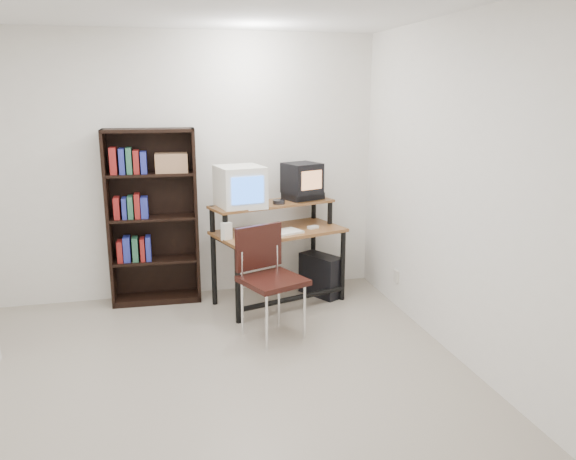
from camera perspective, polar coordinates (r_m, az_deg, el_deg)
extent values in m
cube|color=#AEA290|center=(4.15, -8.85, -15.75)|extent=(4.00, 4.00, 0.01)
cube|color=white|center=(5.65, -11.16, 6.19)|extent=(4.00, 0.01, 2.60)
cube|color=white|center=(1.78, -4.59, -10.59)|extent=(4.00, 0.01, 2.60)
cube|color=white|center=(4.31, 18.01, 3.40)|extent=(0.01, 4.00, 2.60)
cube|color=brown|center=(5.41, -0.94, -0.15)|extent=(1.35, 0.94, 0.03)
cube|color=brown|center=(5.46, -1.59, 2.67)|extent=(1.28, 0.71, 0.02)
cylinder|color=black|center=(5.03, -5.13, -5.58)|extent=(0.05, 0.05, 0.72)
cylinder|color=black|center=(5.59, 5.57, -3.58)|extent=(0.05, 0.05, 0.72)
cylinder|color=black|center=(5.46, -7.58, -2.63)|extent=(0.05, 0.05, 0.98)
cylinder|color=black|center=(5.98, 2.59, -1.05)|extent=(0.05, 0.05, 0.98)
cylinder|color=black|center=(5.37, 0.51, -6.98)|extent=(1.11, 0.38, 0.05)
cube|color=white|center=(5.29, -4.90, 4.39)|extent=(0.48, 0.48, 0.39)
cube|color=blue|center=(5.09, -4.11, 4.04)|extent=(0.30, 0.07, 0.25)
cube|color=black|center=(5.64, 1.52, 3.44)|extent=(0.43, 0.37, 0.08)
cube|color=black|center=(5.57, 1.43, 5.29)|extent=(0.41, 0.40, 0.30)
cube|color=tan|center=(5.44, 2.43, 5.08)|extent=(0.22, 0.10, 0.18)
cylinder|color=#26262B|center=(5.39, -0.93, 2.80)|extent=(0.16, 0.16, 0.05)
cube|color=white|center=(5.24, -1.06, -0.42)|extent=(0.51, 0.37, 0.03)
cube|color=black|center=(5.46, 2.58, 0.01)|extent=(0.27, 0.24, 0.01)
cube|color=white|center=(5.47, 2.56, 0.24)|extent=(0.12, 0.09, 0.03)
cube|color=white|center=(5.09, -6.26, -0.15)|extent=(0.10, 0.10, 0.17)
cube|color=black|center=(5.75, 3.36, -4.59)|extent=(0.40, 0.49, 0.42)
cube|color=black|center=(4.69, -1.54, -5.17)|extent=(0.61, 0.61, 0.04)
cube|color=black|center=(4.79, -2.98, -1.72)|extent=(0.43, 0.20, 0.38)
cylinder|color=silver|center=(4.54, -2.17, -9.37)|extent=(0.02, 0.02, 0.48)
cylinder|color=silver|center=(4.74, 1.69, -8.32)|extent=(0.02, 0.02, 0.48)
cylinder|color=silver|center=(4.84, -4.67, -7.90)|extent=(0.02, 0.02, 0.48)
cylinder|color=silver|center=(5.03, -0.94, -6.99)|extent=(0.02, 0.02, 0.48)
cube|color=black|center=(5.59, -17.75, 1.00)|extent=(0.04, 0.28, 1.70)
cube|color=black|center=(5.56, -9.34, 1.42)|extent=(0.04, 0.28, 1.70)
cube|color=black|center=(5.69, -13.52, 1.49)|extent=(0.85, 0.05, 1.70)
cube|color=black|center=(5.44, -14.06, 9.81)|extent=(0.86, 0.31, 0.03)
cube|color=black|center=(5.79, -13.09, -6.72)|extent=(0.86, 0.31, 0.06)
cube|color=black|center=(5.66, -13.31, -2.98)|extent=(0.80, 0.29, 0.03)
cube|color=black|center=(5.56, -13.56, 1.21)|extent=(0.80, 0.29, 0.02)
cube|color=black|center=(5.48, -13.81, 5.54)|extent=(0.80, 0.29, 0.02)
cube|color=#996F4E|center=(5.47, -11.76, 6.71)|extent=(0.31, 0.22, 0.18)
cube|color=beige|center=(5.53, 10.93, -4.63)|extent=(0.02, 0.08, 0.12)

